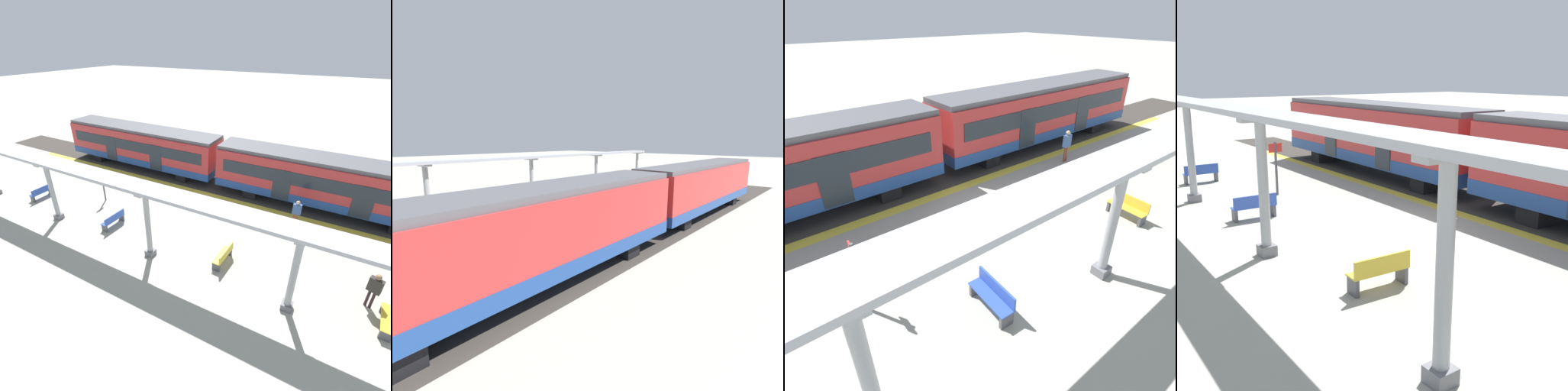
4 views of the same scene
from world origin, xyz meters
The scene contains 11 objects.
ground_plane centered at (0.00, 0.00, 0.00)m, with size 176.00×176.00×0.00m, color #A2A293.
tactile_edge_strip centered at (-3.70, 0.00, 0.00)m, with size 0.51×35.43×0.01m, color yellow.
trackbed centered at (-5.56, 0.00, 0.00)m, with size 3.20×47.43×0.01m, color #38332D.
train_far_carriage centered at (-5.55, 6.78, 1.83)m, with size 2.65×13.72×3.48m.
canopy_pillar_second centered at (3.51, -7.03, 1.91)m, with size 1.10×0.44×3.76m.
canopy_pillar_third centered at (3.51, -0.03, 1.91)m, with size 1.10×0.44×3.76m.
canopy_beam centered at (3.51, 0.15, 3.84)m, with size 1.20×28.30×0.16m, color #A8AAB2.
bench_mid_platform centered at (2.48, -3.46, 0.44)m, with size 1.52×0.51×0.86m.
bench_extra_slot centered at (2.25, 3.49, 0.44)m, with size 1.52×0.50×0.86m.
platform_info_sign centered at (0.43, -6.17, 1.33)m, with size 0.56×0.10×2.20m.
passenger_waiting_near_edge centered at (-2.70, 5.86, 1.06)m, with size 0.28×0.51×1.69m.
Camera 3 is at (7.15, -7.54, 7.00)m, focal length 30.01 mm.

